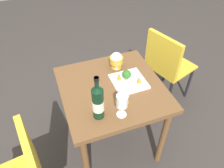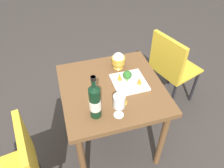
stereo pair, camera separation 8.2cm
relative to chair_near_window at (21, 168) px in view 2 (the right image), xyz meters
The scene contains 12 objects.
ground_plane 0.95m from the chair_near_window, 26.73° to the left, with size 8.00×8.00×0.00m, color #383330.
dining_table 0.80m from the chair_near_window, 26.73° to the left, with size 0.77×0.77×0.73m.
chair_near_window is the anchor object (origin of this frame).
chair_by_wall 1.58m from the chair_near_window, 26.48° to the left, with size 0.51×0.51×0.85m.
wine_bottle 0.64m from the chair_near_window, 13.54° to the left, with size 0.08×0.08×0.34m.
wine_glass 0.76m from the chair_near_window, ahead, with size 0.08×0.08×0.18m.
rice_bowl 1.04m from the chair_near_window, 34.66° to the left, with size 0.11×0.11×0.14m.
rice_bowl_lid 0.79m from the chair_near_window, 15.02° to the left, with size 0.10×0.10×0.09m.
serving_plate 0.95m from the chair_near_window, 23.13° to the left, with size 0.25×0.25×0.02m.
broccoli_floret 0.96m from the chair_near_window, 24.55° to the left, with size 0.07×0.07×0.09m.
carrot_garnish_left 0.92m from the chair_near_window, 27.19° to the left, with size 0.03×0.03×0.07m.
carrot_garnish_right 1.00m from the chair_near_window, 19.16° to the left, with size 0.04×0.04×0.06m.
Camera 2 is at (-0.33, -1.15, 1.88)m, focal length 35.13 mm.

